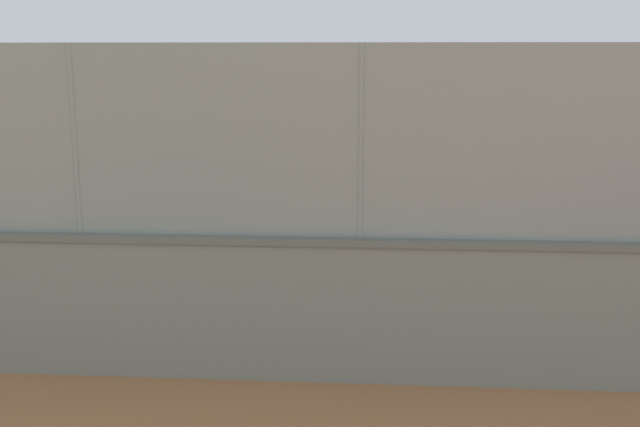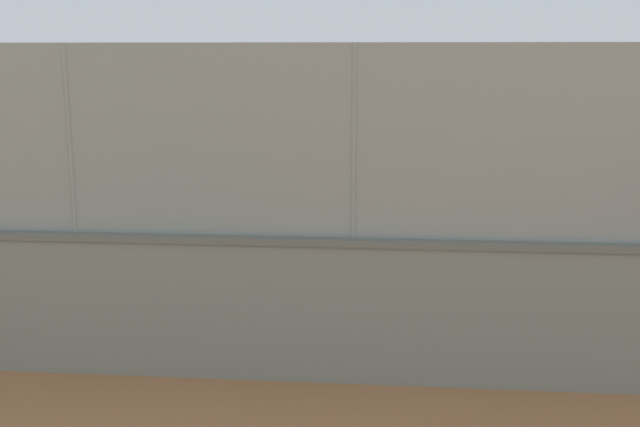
% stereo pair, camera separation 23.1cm
% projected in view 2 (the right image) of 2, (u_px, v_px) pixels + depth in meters
% --- Properties ---
extents(ground_plane, '(260.00, 260.00, 0.00)m').
position_uv_depth(ground_plane, '(312.00, 215.00, 18.36)').
color(ground_plane, '#A36B42').
extents(perimeter_wall, '(33.09, 1.18, 1.71)m').
position_uv_depth(perimeter_wall, '(81.00, 301.00, 9.27)').
color(perimeter_wall, gray).
rests_on(perimeter_wall, ground_plane).
extents(fence_panel_on_wall, '(32.49, 0.88, 2.16)m').
position_uv_depth(fence_panel_on_wall, '(70.00, 139.00, 8.88)').
color(fence_panel_on_wall, gray).
rests_on(fence_panel_on_wall, perimeter_wall).
extents(player_at_service_line, '(1.20, 0.73, 1.56)m').
position_uv_depth(player_at_service_line, '(470.00, 206.00, 14.69)').
color(player_at_service_line, '#591919').
rests_on(player_at_service_line, ground_plane).
extents(player_foreground_swinging, '(0.98, 0.93, 1.64)m').
position_uv_depth(player_foreground_swinging, '(309.00, 180.00, 17.33)').
color(player_foreground_swinging, '#591919').
rests_on(player_foreground_swinging, ground_plane).
extents(sports_ball, '(0.20, 0.20, 0.20)m').
position_uv_depth(sports_ball, '(495.00, 284.00, 12.54)').
color(sports_ball, yellow).
rests_on(sports_ball, ground_plane).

